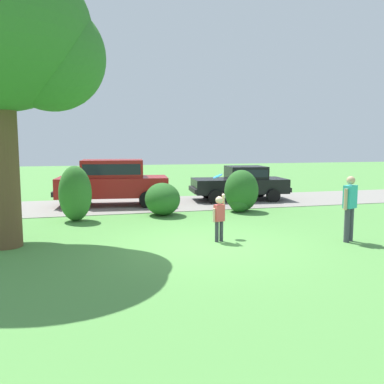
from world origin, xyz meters
The scene contains 11 objects.
ground_plane centered at (0.00, 0.00, 0.00)m, with size 80.00×80.00×0.00m, color #518E42.
driveway_strip centered at (0.00, 7.32, 0.01)m, with size 28.00×4.40×0.02m, color gray.
oak_tree_large centered at (-4.85, 1.33, 5.02)m, with size 4.86×4.78×7.22m.
shrub_near_tree centered at (-3.30, 4.26, 0.93)m, with size 1.08×1.03×1.86m.
shrub_centre_left centered at (-0.27, 4.60, 0.55)m, with size 1.27×1.50×1.18m.
shrub_centre centered at (2.78, 4.67, 0.74)m, with size 1.30×1.24×1.59m.
parked_sedan centered at (3.93, 7.58, 0.85)m, with size 4.55×2.41×1.56m.
parked_suv centered at (-1.86, 7.43, 1.08)m, with size 4.86×2.46×1.92m.
child_thrower centered at (0.44, 0.29, 0.72)m, with size 0.42×0.33×1.29m.
frisbee centered at (0.64, 1.07, 1.67)m, with size 0.27×0.28×0.16m.
adult_onlooker centered at (3.75, -0.58, 0.98)m, with size 0.49×0.35×1.74m.
Camera 1 is at (-2.92, -9.72, 2.58)m, focal length 37.96 mm.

